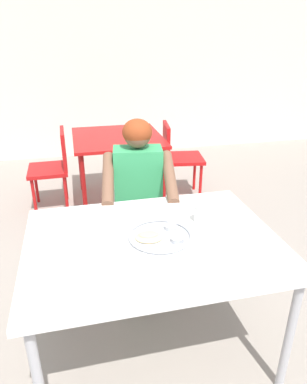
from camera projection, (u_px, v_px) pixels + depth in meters
The scene contains 10 objects.
ground_plane at pixel (148, 355), 2.03m from camera, with size 12.00×12.00×0.05m, color gray.
back_wall at pixel (86, 33), 4.72m from camera, with size 12.00×0.12×3.40m, color silver.
table_foreground at pixel (153, 249), 1.81m from camera, with size 1.29×0.96×0.73m.
thali_tray at pixel (160, 236), 1.79m from camera, with size 0.33×0.33×0.03m.
drinking_cup at pixel (201, 213), 1.92m from camera, with size 0.07×0.07×0.10m.
chair_foreground at pixel (137, 205), 2.73m from camera, with size 0.46×0.45×0.80m.
diner_foreground at pixel (139, 189), 2.44m from camera, with size 0.55×0.59×1.17m.
table_background_red at pixel (118, 144), 3.60m from camera, with size 0.90×0.95×0.73m.
chair_red_left at pixel (55, 164), 3.54m from camera, with size 0.40×0.44×0.83m.
chair_red_right at pixel (177, 154), 3.78m from camera, with size 0.47×0.47×0.83m.
Camera 1 is at (-0.30, -1.43, 1.68)m, focal length 32.56 mm.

